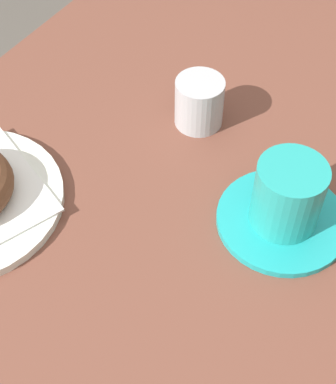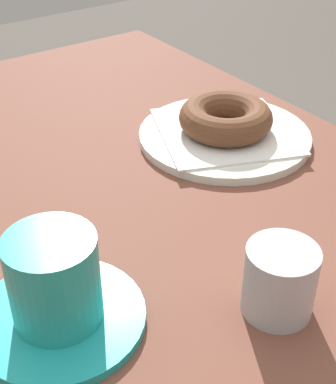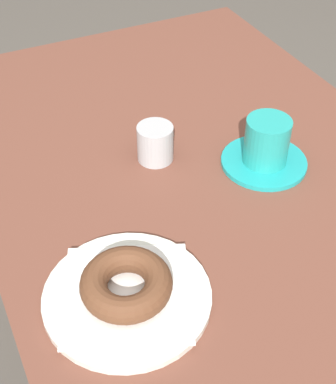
{
  "view_description": "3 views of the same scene",
  "coord_description": "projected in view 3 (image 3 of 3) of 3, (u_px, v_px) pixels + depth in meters",
  "views": [
    {
      "loc": [
        0.39,
        0.2,
        1.24
      ],
      "look_at": [
        0.04,
        -0.02,
        0.73
      ],
      "focal_mm": 54.65,
      "sensor_mm": 36.0,
      "label": 1
    },
    {
      "loc": [
        -0.34,
        0.22,
        1.08
      ],
      "look_at": [
        0.04,
        -0.05,
        0.76
      ],
      "focal_mm": 52.89,
      "sensor_mm": 36.0,
      "label": 2
    },
    {
      "loc": [
        0.6,
        -0.37,
        1.32
      ],
      "look_at": [
        0.01,
        -0.09,
        0.74
      ],
      "focal_mm": 52.37,
      "sensor_mm": 36.0,
      "label": 3
    }
  ],
  "objects": [
    {
      "name": "donut_chocolate_ring",
      "position": [
        126.0,
        284.0,
        0.73
      ],
      "size": [
        0.12,
        0.12,
        0.04
      ],
      "primitive_type": "torus",
      "color": "brown",
      "rests_on": "napkin_chocolate_ring"
    },
    {
      "name": "plate_chocolate_ring",
      "position": [
        127.0,
        296.0,
        0.74
      ],
      "size": [
        0.23,
        0.23,
        0.01
      ],
      "primitive_type": "cylinder",
      "color": "silver",
      "rests_on": "table"
    },
    {
      "name": "coffee_cup",
      "position": [
        266.0,
        147.0,
        0.94
      ],
      "size": [
        0.15,
        0.15,
        0.09
      ],
      "color": "teal",
      "rests_on": "table"
    },
    {
      "name": "sugar_jar",
      "position": [
        155.0,
        143.0,
        0.95
      ],
      "size": [
        0.06,
        0.06,
        0.06
      ],
      "primitive_type": "cylinder",
      "color": "#AEB0B3",
      "rests_on": "table"
    },
    {
      "name": "table",
      "position": [
        211.0,
        225.0,
        0.99
      ],
      "size": [
        1.2,
        0.74,
        0.71
      ],
      "color": "brown",
      "rests_on": "ground_plane"
    },
    {
      "name": "napkin_chocolate_ring",
      "position": [
        127.0,
        293.0,
        0.74
      ],
      "size": [
        0.22,
        0.22,
        0.0
      ],
      "primitive_type": "cube",
      "rotation": [
        0.0,
        0.0,
        -0.39
      ],
      "color": "white",
      "rests_on": "plate_chocolate_ring"
    }
  ]
}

